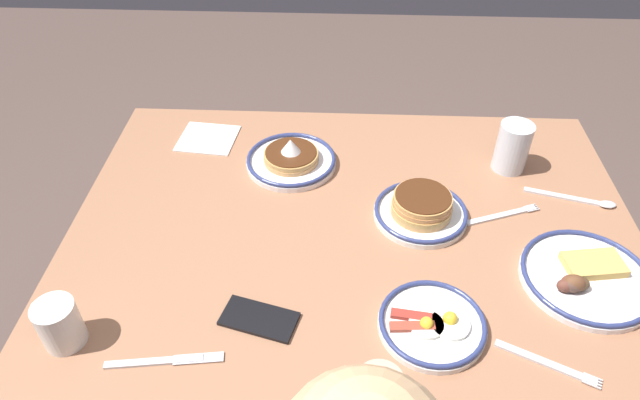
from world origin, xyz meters
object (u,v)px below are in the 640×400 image
paper_napkin (208,138)px  plate_near_main (291,159)px  butter_knife (164,361)px  fork_near (503,215)px  coffee_mug (58,323)px  fork_far (547,363)px  drinking_glass (512,149)px  plate_center_pancakes (432,324)px  tea_spoon (582,200)px  plate_far_companion (421,209)px  cell_phone (259,319)px  plate_far_side (585,277)px

paper_napkin → plate_near_main: bearing=156.4°
plate_near_main → butter_knife: (0.18, 0.59, -0.02)m
fork_near → coffee_mug: bearing=23.4°
fork_near → plate_near_main: bearing=-18.9°
paper_napkin → butter_knife: size_ratio=0.71×
fork_near → fork_far: 0.39m
plate_near_main → drinking_glass: bearing=-178.6°
drinking_glass → paper_napkin: drinking_glass is taller
plate_near_main → fork_far: 0.76m
plate_center_pancakes → drinking_glass: 0.57m
plate_near_main → drinking_glass: 0.55m
drinking_glass → tea_spoon: drinking_glass is taller
drinking_glass → fork_far: bearing=85.4°
plate_center_pancakes → butter_knife: plate_center_pancakes is taller
plate_far_companion → cell_phone: plate_far_companion is taller
plate_far_side → fork_far: bearing=58.0°
plate_far_companion → fork_far: 0.43m
fork_near → paper_napkin: bearing=-20.5°
fork_far → paper_napkin: bearing=-42.0°
plate_near_main → plate_center_pancakes: 0.58m
plate_center_pancakes → plate_far_companion: size_ratio=0.95×
plate_center_pancakes → fork_far: bearing=160.7°
plate_far_companion → coffee_mug: coffee_mug is taller
plate_far_side → paper_napkin: size_ratio=1.76×
plate_near_main → coffee_mug: coffee_mug is taller
plate_far_side → fork_far: plate_far_side is taller
cell_phone → fork_far: (-0.53, 0.07, -0.00)m
plate_far_companion → fork_far: size_ratio=1.23×
plate_near_main → plate_center_pancakes: size_ratio=1.13×
paper_napkin → drinking_glass: bearing=173.5°
plate_near_main → plate_far_side: bearing=149.9°
fork_near → tea_spoon: tea_spoon is taller
plate_far_side → fork_far: (0.12, 0.20, -0.01)m
drinking_glass → plate_near_main: bearing=1.4°
coffee_mug → fork_near: (-0.88, -0.38, -0.05)m
cell_phone → fork_near: size_ratio=0.79×
plate_center_pancakes → paper_napkin: bearing=-47.7°
plate_near_main → drinking_glass: drinking_glass is taller
coffee_mug → plate_far_side: bearing=-169.5°
paper_napkin → butter_knife: butter_knife is taller
cell_phone → drinking_glass: bearing=-123.2°
coffee_mug → tea_spoon: coffee_mug is taller
plate_far_companion → drinking_glass: (-0.24, -0.20, 0.03)m
plate_far_companion → plate_far_side: plate_far_companion is taller
plate_far_companion → fork_near: bearing=-176.6°
plate_near_main → plate_far_companion: bearing=149.6°
butter_knife → cell_phone: bearing=-147.9°
butter_knife → tea_spoon: 1.01m
drinking_glass → cell_phone: (0.57, 0.51, -0.05)m
plate_near_main → fork_near: (-0.51, 0.17, -0.02)m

